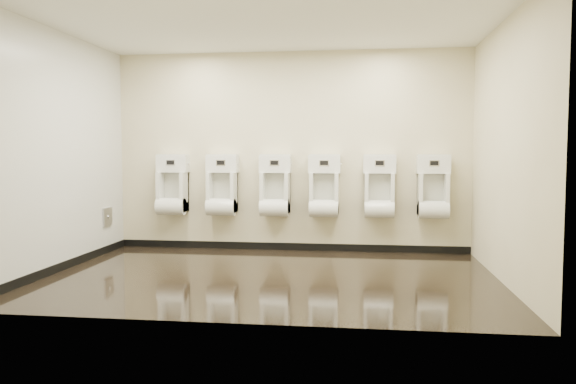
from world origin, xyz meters
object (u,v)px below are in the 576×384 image
object	(u,v)px
urinal_3	(324,190)
urinal_4	(379,191)
urinal_5	(433,191)
urinal_1	(222,190)
access_panel	(107,217)
urinal_0	(172,189)
urinal_2	(275,190)

from	to	relation	value
urinal_3	urinal_4	xyz separation A→B (m)	(0.75, 0.00, 0.00)
urinal_5	urinal_4	bearing A→B (deg)	180.00
urinal_3	urinal_4	bearing A→B (deg)	0.00
urinal_5	urinal_3	bearing A→B (deg)	180.00
urinal_1	urinal_5	world-z (taller)	same
access_panel	urinal_4	xyz separation A→B (m)	(3.73, 0.40, 0.36)
urinal_0	urinal_3	bearing A→B (deg)	0.00
urinal_2	urinal_5	world-z (taller)	same
urinal_3	urinal_5	xyz separation A→B (m)	(1.47, 0.00, 0.00)
urinal_0	urinal_4	world-z (taller)	same
access_panel	urinal_3	size ratio (longest dim) A/B	0.30
urinal_5	urinal_2	bearing A→B (deg)	180.00
urinal_3	urinal_5	world-z (taller)	same
urinal_1	urinal_3	bearing A→B (deg)	0.00
urinal_2	urinal_4	distance (m)	1.44
urinal_2	urinal_5	bearing A→B (deg)	0.00
urinal_0	urinal_4	xyz separation A→B (m)	(2.93, 0.00, 0.00)
urinal_1	urinal_3	xyz separation A→B (m)	(1.45, 0.00, 0.00)
urinal_1	access_panel	bearing A→B (deg)	-165.34
urinal_0	urinal_5	bearing A→B (deg)	0.00
urinal_1	urinal_0	bearing A→B (deg)	180.00
urinal_2	urinal_5	xyz separation A→B (m)	(2.16, 0.00, 0.00)
urinal_0	urinal_4	size ratio (longest dim) A/B	1.00
access_panel	urinal_3	bearing A→B (deg)	7.65
access_panel	urinal_3	distance (m)	3.02
urinal_1	urinal_2	xyz separation A→B (m)	(0.76, 0.00, 0.00)
urinal_2	urinal_1	bearing A→B (deg)	180.00
access_panel	urinal_4	size ratio (longest dim) A/B	0.30
access_panel	urinal_4	world-z (taller)	urinal_4
urinal_2	urinal_5	size ratio (longest dim) A/B	1.00
urinal_4	urinal_5	world-z (taller)	same
access_panel	urinal_1	world-z (taller)	urinal_1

